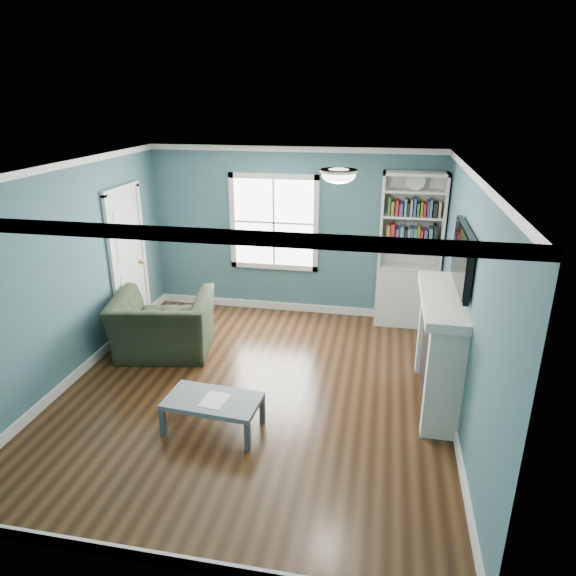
# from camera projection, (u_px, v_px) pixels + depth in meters

# --- Properties ---
(floor) EXTENTS (5.00, 5.00, 0.00)m
(floor) POSITION_uv_depth(u_px,v_px,m) (255.00, 390.00, 6.11)
(floor) COLOR black
(floor) RESTS_ON ground
(room_walls) EXTENTS (5.00, 5.00, 5.00)m
(room_walls) POSITION_uv_depth(u_px,v_px,m) (252.00, 264.00, 5.55)
(room_walls) COLOR #39686C
(room_walls) RESTS_ON ground
(trim) EXTENTS (4.50, 5.00, 2.60)m
(trim) POSITION_uv_depth(u_px,v_px,m) (252.00, 294.00, 5.67)
(trim) COLOR white
(trim) RESTS_ON ground
(window) EXTENTS (1.40, 0.06, 1.50)m
(window) POSITION_uv_depth(u_px,v_px,m) (274.00, 223.00, 7.93)
(window) COLOR white
(window) RESTS_ON room_walls
(bookshelf) EXTENTS (0.90, 0.35, 2.31)m
(bookshelf) POSITION_uv_depth(u_px,v_px,m) (408.00, 266.00, 7.58)
(bookshelf) COLOR silver
(bookshelf) RESTS_ON ground
(fireplace) EXTENTS (0.44, 1.58, 1.30)m
(fireplace) POSITION_uv_depth(u_px,v_px,m) (439.00, 351.00, 5.70)
(fireplace) COLOR black
(fireplace) RESTS_ON ground
(tv) EXTENTS (0.06, 1.10, 0.65)m
(tv) POSITION_uv_depth(u_px,v_px,m) (462.00, 257.00, 5.29)
(tv) COLOR black
(tv) RESTS_ON fireplace
(door) EXTENTS (0.12, 0.98, 2.17)m
(door) POSITION_uv_depth(u_px,v_px,m) (128.00, 259.00, 7.41)
(door) COLOR silver
(door) RESTS_ON ground
(ceiling_fixture) EXTENTS (0.38, 0.38, 0.15)m
(ceiling_fixture) POSITION_uv_depth(u_px,v_px,m) (339.00, 175.00, 5.14)
(ceiling_fixture) COLOR white
(ceiling_fixture) RESTS_ON room_walls
(light_switch) EXTENTS (0.08, 0.01, 0.12)m
(light_switch) POSITION_uv_depth(u_px,v_px,m) (201.00, 235.00, 8.23)
(light_switch) COLOR white
(light_switch) RESTS_ON room_walls
(recliner) EXTENTS (1.38, 1.03, 1.10)m
(recliner) POSITION_uv_depth(u_px,v_px,m) (162.00, 316.00, 6.82)
(recliner) COLOR #242E1C
(recliner) RESTS_ON ground
(coffee_table) EXTENTS (1.01, 0.60, 0.35)m
(coffee_table) POSITION_uv_depth(u_px,v_px,m) (213.00, 403.00, 5.31)
(coffee_table) COLOR #434951
(coffee_table) RESTS_ON ground
(paper_sheet) EXTENTS (0.27, 0.33, 0.00)m
(paper_sheet) POSITION_uv_depth(u_px,v_px,m) (214.00, 400.00, 5.27)
(paper_sheet) COLOR white
(paper_sheet) RESTS_ON coffee_table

